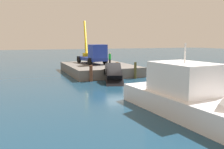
{
  "coord_description": "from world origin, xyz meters",
  "views": [
    {
      "loc": [
        23.99,
        -10.29,
        4.47
      ],
      "look_at": [
        0.23,
        -0.66,
        0.72
      ],
      "focal_mm": 37.05,
      "sensor_mm": 36.0,
      "label": 1
    }
  ],
  "objects_px": {
    "crane_truck": "(93,54)",
    "dock_worker": "(110,59)",
    "salvaged_car": "(114,76)",
    "moored_yacht": "(209,111)"
  },
  "relations": [
    {
      "from": "crane_truck",
      "to": "dock_worker",
      "type": "relative_size",
      "value": 6.06
    },
    {
      "from": "crane_truck",
      "to": "dock_worker",
      "type": "bearing_deg",
      "value": 43.23
    },
    {
      "from": "crane_truck",
      "to": "salvaged_car",
      "type": "xyz_separation_m",
      "value": [
        8.66,
        -0.45,
        -1.86
      ]
    },
    {
      "from": "salvaged_car",
      "to": "moored_yacht",
      "type": "height_order",
      "value": "moored_yacht"
    },
    {
      "from": "crane_truck",
      "to": "dock_worker",
      "type": "distance_m",
      "value": 2.63
    },
    {
      "from": "crane_truck",
      "to": "moored_yacht",
      "type": "bearing_deg",
      "value": -0.52
    },
    {
      "from": "dock_worker",
      "to": "salvaged_car",
      "type": "relative_size",
      "value": 0.34
    },
    {
      "from": "salvaged_car",
      "to": "moored_yacht",
      "type": "distance_m",
      "value": 13.26
    },
    {
      "from": "crane_truck",
      "to": "salvaged_car",
      "type": "bearing_deg",
      "value": -2.95
    },
    {
      "from": "dock_worker",
      "to": "salvaged_car",
      "type": "distance_m",
      "value": 7.26
    }
  ]
}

